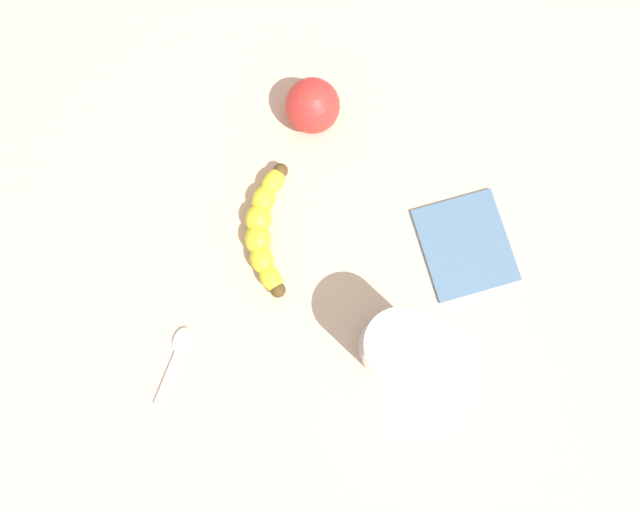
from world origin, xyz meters
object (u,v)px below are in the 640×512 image
Objects in this scene: banana at (261,229)px; apple_fruit at (310,106)px; smoothie_glass at (392,345)px; teaspoon at (177,344)px.

apple_fruit is at bearing 159.36° from banana.
smoothie_glass reaches higher than apple_fruit.
apple_fruit is at bearing -8.26° from teaspoon.
smoothie_glass reaches higher than teaspoon.
banana is at bearing -15.42° from teaspoon.
teaspoon is at bearing -114.39° from apple_fruit.
teaspoon is at bearing -35.33° from banana.
smoothie_glass is at bearing -67.99° from apple_fruit.
apple_fruit reaches higher than banana.
banana is at bearing 141.47° from smoothie_glass.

